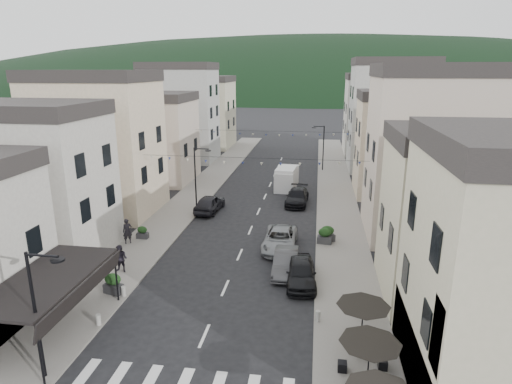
% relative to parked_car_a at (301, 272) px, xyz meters
% --- Properties ---
extents(sidewalk_left, '(4.00, 76.00, 0.12)m').
position_rel_parked_car_a_xyz_m(sidewalk_left, '(-12.10, 19.71, -0.72)').
color(sidewalk_left, slate).
rests_on(sidewalk_left, ground).
extents(sidewalk_right, '(4.00, 76.00, 0.12)m').
position_rel_parked_car_a_xyz_m(sidewalk_right, '(2.90, 19.71, -0.72)').
color(sidewalk_right, slate).
rests_on(sidewalk_right, ground).
extents(hill_backdrop, '(640.00, 360.00, 70.00)m').
position_rel_parked_car_a_xyz_m(hill_backdrop, '(-4.60, 287.71, -0.78)').
color(hill_backdrop, black).
rests_on(hill_backdrop, ground).
extents(boutique_awning, '(3.77, 7.50, 3.28)m').
position_rel_parked_car_a_xyz_m(boutique_awning, '(-11.85, -7.29, 2.33)').
color(boutique_awning, black).
rests_on(boutique_awning, ground).
extents(buildings_row_left, '(10.20, 54.16, 14.00)m').
position_rel_parked_car_a_xyz_m(buildings_row_left, '(-19.10, 25.47, 5.34)').
color(buildings_row_left, '#ACA69D').
rests_on(buildings_row_left, ground).
extents(buildings_row_right, '(10.20, 54.16, 14.50)m').
position_rel_parked_car_a_xyz_m(buildings_row_right, '(9.90, 24.31, 5.54)').
color(buildings_row_right, '#B8B392').
rests_on(buildings_row_right, ground).
extents(cafe_terrace, '(2.50, 8.10, 2.53)m').
position_rel_parked_car_a_xyz_m(cafe_terrace, '(3.10, -9.49, 1.58)').
color(cafe_terrace, black).
rests_on(cafe_terrace, ground).
extents(streetlamp_left_near, '(1.70, 0.56, 6.00)m').
position_rel_parked_car_a_xyz_m(streetlamp_left_near, '(-10.42, -10.29, 2.92)').
color(streetlamp_left_near, black).
rests_on(streetlamp_left_near, ground).
extents(streetlamp_left_far, '(1.70, 0.56, 6.00)m').
position_rel_parked_car_a_xyz_m(streetlamp_left_far, '(-10.42, 13.71, 2.92)').
color(streetlamp_left_far, black).
rests_on(streetlamp_left_far, ground).
extents(streetlamp_right_far, '(1.70, 0.56, 6.00)m').
position_rel_parked_car_a_xyz_m(streetlamp_right_far, '(1.22, 31.71, 2.92)').
color(streetlamp_right_far, black).
rests_on(streetlamp_right_far, ground).
extents(bollards, '(11.66, 10.26, 0.60)m').
position_rel_parked_car_a_xyz_m(bollards, '(-4.60, -6.79, -0.36)').
color(bollards, gray).
rests_on(bollards, ground).
extents(bunting_near, '(19.00, 0.28, 0.62)m').
position_rel_parked_car_a_xyz_m(bunting_near, '(-4.60, 9.71, 4.87)').
color(bunting_near, black).
rests_on(bunting_near, ground).
extents(bunting_far, '(19.00, 0.28, 0.62)m').
position_rel_parked_car_a_xyz_m(bunting_far, '(-4.60, 25.71, 4.87)').
color(bunting_far, black).
rests_on(bunting_far, ground).
extents(parked_car_a, '(2.20, 4.72, 1.56)m').
position_rel_parked_car_a_xyz_m(parked_car_a, '(0.00, 0.00, 0.00)').
color(parked_car_a, black).
rests_on(parked_car_a, ground).
extents(parked_car_b, '(1.55, 4.43, 1.46)m').
position_rel_parked_car_a_xyz_m(parked_car_b, '(-1.06, 1.42, -0.05)').
color(parked_car_b, '#38383B').
rests_on(parked_car_b, ground).
extents(parked_car_c, '(2.45, 5.29, 1.47)m').
position_rel_parked_car_a_xyz_m(parked_car_c, '(-1.80, 5.29, -0.05)').
color(parked_car_c, gray).
rests_on(parked_car_c, ground).
extents(parked_car_d, '(2.34, 5.24, 1.49)m').
position_rel_parked_car_a_xyz_m(parked_car_d, '(-1.10, 16.62, -0.03)').
color(parked_car_d, black).
rests_on(parked_car_d, ground).
extents(parked_car_e, '(2.33, 4.92, 1.63)m').
position_rel_parked_car_a_xyz_m(parked_car_e, '(-9.20, 13.05, 0.03)').
color(parked_car_e, black).
rests_on(parked_car_e, ground).
extents(delivery_van, '(2.47, 5.42, 2.53)m').
position_rel_parked_car_a_xyz_m(delivery_van, '(-2.58, 22.40, 0.46)').
color(delivery_van, silver).
rests_on(delivery_van, ground).
extents(pedestrian_a, '(0.85, 0.77, 1.95)m').
position_rel_parked_car_a_xyz_m(pedestrian_a, '(-13.46, 4.34, 0.31)').
color(pedestrian_a, black).
rests_on(pedestrian_a, sidewalk_left).
extents(pedestrian_b, '(0.94, 0.75, 1.87)m').
position_rel_parked_car_a_xyz_m(pedestrian_b, '(-11.81, -0.34, 0.27)').
color(pedestrian_b, '#231F29').
rests_on(pedestrian_b, sidewalk_left).
extents(planter_la, '(1.27, 0.93, 1.27)m').
position_rel_parked_car_a_xyz_m(planter_la, '(-11.04, -3.04, -0.04)').
color(planter_la, '#2B2A2D').
rests_on(planter_la, sidewalk_left).
extents(planter_lb, '(0.91, 0.52, 1.00)m').
position_rel_parked_car_a_xyz_m(planter_lb, '(-12.76, 5.45, -0.17)').
color(planter_lb, '#313033').
rests_on(planter_lb, sidewalk_left).
extents(planter_ra, '(1.18, 0.83, 1.19)m').
position_rel_parked_car_a_xyz_m(planter_ra, '(3.62, -3.14, -0.08)').
color(planter_ra, '#2E2E30').
rests_on(planter_ra, sidewalk_right).
extents(planter_rb, '(1.17, 0.72, 1.25)m').
position_rel_parked_car_a_xyz_m(planter_rb, '(1.54, 6.51, -0.06)').
color(planter_rb, '#333335').
rests_on(planter_rb, sidewalk_right).
extents(planter_rc, '(1.28, 1.01, 1.27)m').
position_rel_parked_car_a_xyz_m(planter_rc, '(1.75, 6.93, -0.05)').
color(planter_rc, '#2D2D2F').
rests_on(planter_rc, sidewalk_right).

